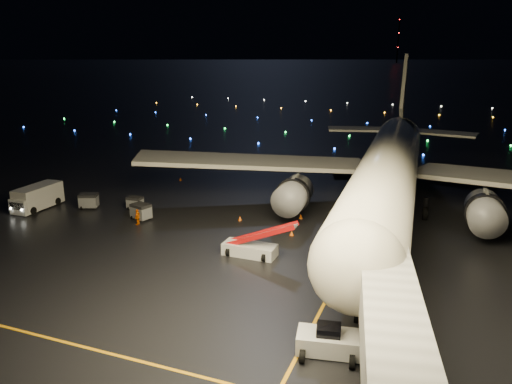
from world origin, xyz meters
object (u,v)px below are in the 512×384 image
Objects in this scene: pushback_tug at (328,339)px; baggage_cart_0 at (135,203)px; airliner at (392,136)px; service_truck at (38,197)px; baggage_cart_1 at (141,212)px; belt_loader at (250,237)px; crew_c at (138,217)px; baggage_cart_2 at (89,201)px.

baggage_cart_0 is at bearing 133.45° from pushback_tug.
airliner reaches higher than baggage_cart_0.
pushback_tug is (0.24, -31.74, -8.00)m from airliner.
baggage_cart_1 is (14.04, 0.85, -0.51)m from service_truck.
airliner is 30.22m from baggage_cart_1.
belt_loader is (-10.48, 12.73, 0.85)m from pushback_tug.
belt_loader is 29.70m from service_truck.
service_truck reaches higher than crew_c.
service_truck is 3.66× the size of baggage_cart_2.
airliner is at bearing 19.73° from service_truck.
baggage_cart_0 is at bearing -148.29° from crew_c.
airliner is 8.18× the size of service_truck.
crew_c is 0.85× the size of baggage_cart_2.
pushback_tug is 2.25× the size of baggage_cart_0.
baggage_cart_2 is (-23.69, 6.39, -0.89)m from belt_loader.
airliner is 42.96m from service_truck.
crew_c is 1.01× the size of baggage_cart_0.
belt_loader reaches higher than service_truck.
baggage_cart_1 is (2.88, -3.04, 0.16)m from baggage_cart_0.
airliner reaches higher than baggage_cart_1.
airliner is at bearing 79.88° from pushback_tug.
airliner is 30.48m from crew_c.
pushback_tug is at bearing -52.02° from baggage_cart_2.
belt_loader reaches higher than baggage_cart_2.
service_truck is at bearing -159.89° from baggage_cart_1.
baggage_cart_1 reaches higher than crew_c.
baggage_cart_0 is 0.83× the size of baggage_cart_1.
airliner reaches higher than service_truck.
belt_loader is 19.99m from baggage_cart_0.
baggage_cart_0 is (11.16, 3.89, -0.67)m from service_truck.
baggage_cart_1 is at bearing -163.54° from crew_c.
airliner is 8.55× the size of belt_loader.
crew_c is 9.46m from baggage_cart_2.
baggage_cart_2 is (-8.34, 1.30, -0.01)m from baggage_cart_1.
airliner reaches higher than baggage_cart_2.
baggage_cart_0 is (-18.24, 8.13, -1.04)m from belt_loader.
service_truck is at bearing 177.90° from baggage_cart_2.
airliner is at bearing -2.39° from baggage_cart_2.
crew_c is (-25.18, 16.18, -0.05)m from pushback_tug.
baggage_cart_0 is (-28.47, -10.88, -8.20)m from airliner.
belt_loader is at bearing 118.91° from pushback_tug.
pushback_tug is 0.51× the size of service_truck.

